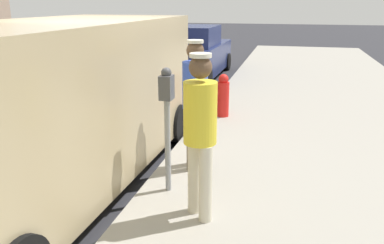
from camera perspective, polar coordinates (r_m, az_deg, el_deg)
ground_plane at (r=6.20m, az=-12.93°, el=-5.76°), size 80.00×80.00×0.00m
sidewalk_slab at (r=5.61m, az=21.28°, el=-8.23°), size 5.00×32.00×0.15m
parking_meter_near at (r=4.52m, az=-3.70°, el=1.86°), size 0.14×0.18×1.52m
pedestrian_in_blue at (r=5.20m, az=0.46°, el=3.77°), size 0.34×0.36×1.76m
pedestrian_in_yellow at (r=3.93m, az=1.19°, el=-0.75°), size 0.34×0.34×1.76m
parked_van at (r=5.21m, az=-19.46°, el=2.68°), size 2.26×5.26×2.15m
parked_sedan_ahead at (r=12.71m, az=-0.04°, el=9.90°), size 1.98×4.42×1.65m
fire_hydrant at (r=7.82m, az=4.59°, el=3.83°), size 0.24×0.24×0.86m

